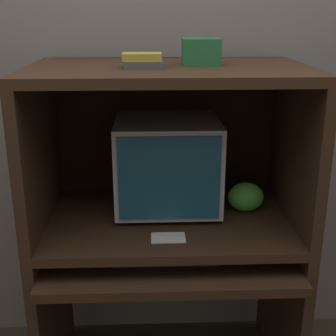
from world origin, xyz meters
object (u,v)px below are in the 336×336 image
(crt_monitor, at_px, (166,163))
(snack_bag, at_px, (246,197))
(keyboard, at_px, (166,256))
(book_stack, at_px, (143,61))
(storage_box, at_px, (201,52))
(mouse, at_px, (233,255))

(crt_monitor, distance_m, snack_bag, 0.36)
(crt_monitor, bearing_deg, keyboard, -92.00)
(crt_monitor, height_order, book_stack, book_stack)
(storage_box, bearing_deg, keyboard, -126.83)
(keyboard, distance_m, mouse, 0.25)
(book_stack, relative_size, storage_box, 1.03)
(book_stack, bearing_deg, keyboard, -51.72)
(mouse, bearing_deg, snack_bag, 69.01)
(snack_bag, xyz_separation_m, book_stack, (-0.41, -0.11, 0.57))
(snack_bag, bearing_deg, crt_monitor, 172.61)
(snack_bag, bearing_deg, keyboard, -147.99)
(snack_bag, bearing_deg, book_stack, -164.94)
(keyboard, distance_m, storage_box, 0.77)
(keyboard, relative_size, snack_bag, 2.57)
(keyboard, xyz_separation_m, mouse, (0.25, -0.01, 0.00))
(book_stack, bearing_deg, crt_monitor, 60.58)
(crt_monitor, bearing_deg, book_stack, -119.42)
(mouse, relative_size, snack_bag, 0.40)
(mouse, distance_m, storage_box, 0.77)
(crt_monitor, height_order, mouse, crt_monitor)
(snack_bag, distance_m, book_stack, 0.71)
(book_stack, xyz_separation_m, storage_box, (0.21, 0.08, 0.02))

